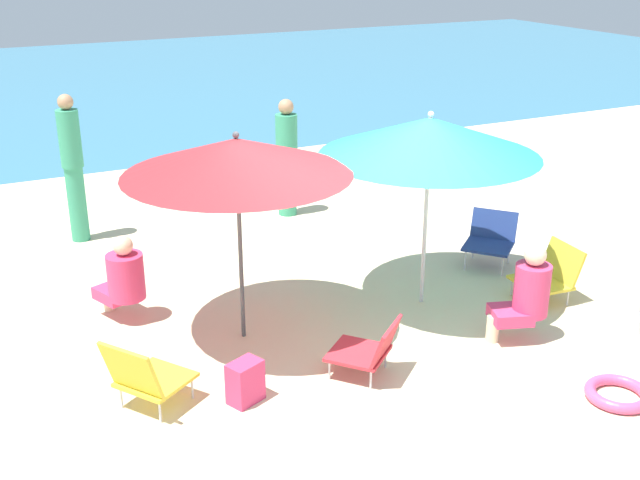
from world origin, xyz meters
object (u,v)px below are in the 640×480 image
object	(u,v)px
beach_chair_c	(491,238)
swim_ring	(618,394)
person_b	(123,278)
person_a	(526,293)
umbrella_teal	(430,137)
beach_chair_b	(550,274)
person_d	(287,157)
beach_bag	(245,382)
beach_chair_a	(369,349)
umbrella_red	(237,157)
beach_chair_d	(145,376)
person_c	(73,167)

from	to	relation	value
beach_chair_c	swim_ring	world-z (taller)	beach_chair_c
person_b	person_a	bearing A→B (deg)	-144.64
umbrella_teal	swim_ring	distance (m)	2.85
beach_chair_b	beach_chair_c	xyz separation A→B (m)	(0.02, 1.02, 0.04)
person_d	beach_bag	distance (m)	4.63
beach_chair_a	person_a	world-z (taller)	person_a
beach_chair_a	umbrella_red	bearing A→B (deg)	-8.80
person_d	beach_chair_a	bearing A→B (deg)	-119.86
beach_chair_a	person_b	world-z (taller)	person_b
person_a	beach_chair_b	bearing A→B (deg)	-125.90
umbrella_teal	beach_chair_d	world-z (taller)	umbrella_teal
beach_chair_d	beach_chair_b	bearing A→B (deg)	-31.01
umbrella_red	person_b	distance (m)	1.80
umbrella_red	person_a	world-z (taller)	umbrella_red
beach_chair_b	swim_ring	world-z (taller)	beach_chair_b
person_d	person_a	bearing A→B (deg)	-97.99
umbrella_teal	beach_chair_b	distance (m)	1.98
umbrella_teal	beach_chair_b	size ratio (longest dim) A/B	3.56
umbrella_teal	beach_chair_a	distance (m)	2.18
umbrella_red	person_b	xyz separation A→B (m)	(-0.91, 0.85, -1.31)
beach_chair_d	swim_ring	bearing A→B (deg)	-57.42
beach_chair_a	person_b	distance (m)	2.57
person_b	person_c	size ratio (longest dim) A/B	0.49
umbrella_red	person_d	size ratio (longest dim) A/B	1.30
person_a	beach_bag	xyz separation A→B (m)	(-2.71, 0.17, -0.30)
person_c	beach_chair_c	bearing A→B (deg)	-170.99
beach_chair_a	person_a	bearing A→B (deg)	-132.75
umbrella_red	person_a	bearing A→B (deg)	-27.74
umbrella_teal	swim_ring	world-z (taller)	umbrella_teal
person_c	umbrella_red	bearing A→B (deg)	149.64
umbrella_red	beach_chair_d	world-z (taller)	umbrella_red
beach_chair_d	person_a	distance (m)	3.48
person_b	person_d	xyz separation A→B (m)	(2.70, 2.13, 0.35)
umbrella_red	swim_ring	size ratio (longest dim) A/B	3.80
beach_chair_c	umbrella_red	bearing A→B (deg)	-33.81
beach_chair_b	beach_chair_c	world-z (taller)	beach_chair_c
swim_ring	umbrella_teal	bearing A→B (deg)	100.94
beach_chair_a	person_b	bearing A→B (deg)	-1.43
umbrella_red	person_b	world-z (taller)	umbrella_red
beach_chair_c	beach_chair_d	size ratio (longest dim) A/B	1.01
umbrella_red	person_a	distance (m)	2.91
umbrella_red	person_c	world-z (taller)	umbrella_red
beach_chair_d	umbrella_teal	bearing A→B (deg)	-20.53
umbrella_red	person_c	size ratio (longest dim) A/B	1.12
beach_chair_d	person_c	world-z (taller)	person_c
person_a	swim_ring	xyz separation A→B (m)	(0.04, -1.15, -0.43)
beach_chair_c	beach_chair_d	xyz separation A→B (m)	(-4.31, -1.21, -0.00)
beach_chair_b	person_d	size ratio (longest dim) A/B	0.39
umbrella_teal	beach_chair_c	distance (m)	1.96
swim_ring	person_b	bearing A→B (deg)	135.37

